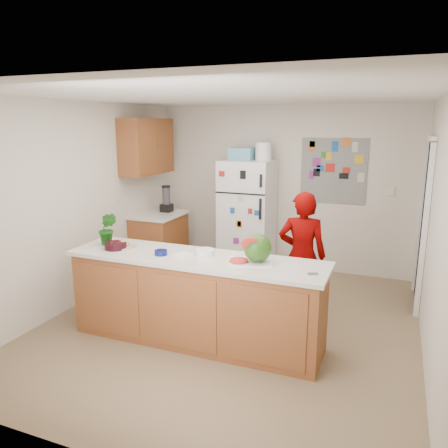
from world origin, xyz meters
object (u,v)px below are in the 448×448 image
at_px(cherry_bowl, 116,246).
at_px(person, 302,256).
at_px(refrigerator, 247,216).
at_px(watermelon, 258,248).

bearing_deg(cherry_bowl, person, 29.82).
height_order(refrigerator, watermelon, refrigerator).
bearing_deg(watermelon, cherry_bowl, -176.22).
xyz_separation_m(watermelon, cherry_bowl, (-1.55, -0.10, -0.11)).
bearing_deg(watermelon, refrigerator, 110.86).
relative_size(person, watermelon, 5.55).
xyz_separation_m(refrigerator, watermelon, (0.89, -2.34, 0.22)).
xyz_separation_m(refrigerator, person, (1.14, -1.41, -0.10)).
bearing_deg(refrigerator, watermelon, -69.14).
bearing_deg(person, cherry_bowl, 21.98).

